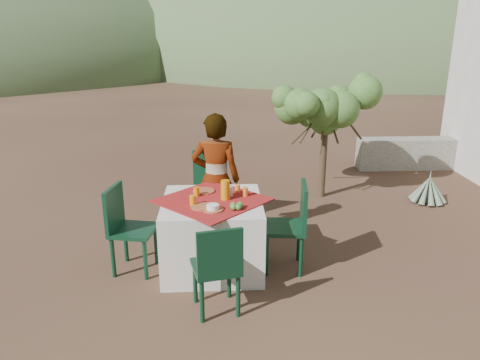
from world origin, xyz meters
name	(u,v)px	position (x,y,z in m)	size (l,w,h in m)	color
ground	(239,262)	(0.00, 0.00, 0.00)	(160.00, 160.00, 0.00)	#311E16
table	(213,234)	(-0.28, -0.07, 0.38)	(1.30, 1.30, 0.76)	silver
chair_far	(208,186)	(-0.34, 1.04, 0.53)	(0.54, 0.54, 0.96)	black
chair_near	(218,266)	(-0.23, -0.95, 0.48)	(0.48, 0.48, 0.86)	black
chair_left	(126,225)	(-1.17, -0.10, 0.51)	(0.50, 0.50, 0.92)	black
chair_right	(292,223)	(0.55, -0.15, 0.52)	(0.48, 0.48, 0.94)	black
person	(216,179)	(-0.24, 0.56, 0.77)	(0.57, 0.37, 1.55)	#8C6651
shrub_tree	(328,113)	(1.39, 2.07, 1.26)	(1.35, 1.33, 1.59)	#443522
agave	(428,190)	(2.85, 1.71, 0.19)	(0.53, 0.52, 0.56)	slate
stone_wall	(430,153)	(3.60, 3.40, 0.28)	(2.60, 0.35, 0.55)	gray
hill_near_right	(360,56)	(12.00, 36.00, 0.00)	(48.00, 48.00, 20.00)	#3E5A32
hill_far_center	(184,48)	(-4.00, 52.00, 0.00)	(60.00, 60.00, 24.00)	slate
hill_far_right	(480,50)	(28.00, 46.00, 0.00)	(36.00, 36.00, 14.00)	slate
plate_far	(204,191)	(-0.37, 0.18, 0.77)	(0.24, 0.24, 0.01)	brown
plate_near	(202,207)	(-0.37, -0.28, 0.77)	(0.22, 0.22, 0.01)	brown
glass_far	(197,192)	(-0.44, 0.05, 0.81)	(0.06, 0.06, 0.10)	orange
glass_near	(193,200)	(-0.46, -0.21, 0.81)	(0.06, 0.06, 0.10)	orange
juice_pitcher	(225,190)	(-0.14, -0.06, 0.86)	(0.09, 0.09, 0.20)	orange
bowl_plate	(213,210)	(-0.26, -0.36, 0.77)	(0.21, 0.21, 0.01)	brown
white_bowl	(213,207)	(-0.26, -0.36, 0.80)	(0.12, 0.12, 0.04)	white
jar_left	(245,192)	(0.07, 0.03, 0.81)	(0.06, 0.06, 0.09)	orange
jar_right	(238,189)	(0.00, 0.13, 0.81)	(0.06, 0.06, 0.09)	orange
napkin_holder	(229,191)	(-0.10, 0.04, 0.81)	(0.08, 0.04, 0.10)	white
fruit_cluster	(236,206)	(-0.04, -0.34, 0.79)	(0.13, 0.12, 0.06)	#46792C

